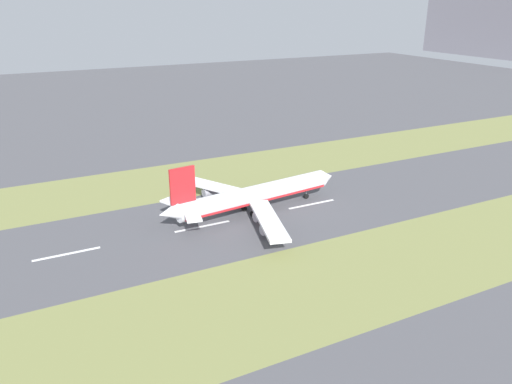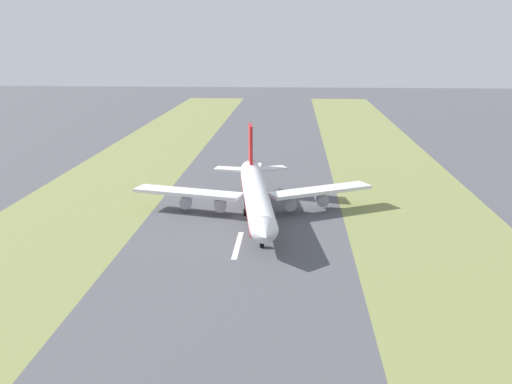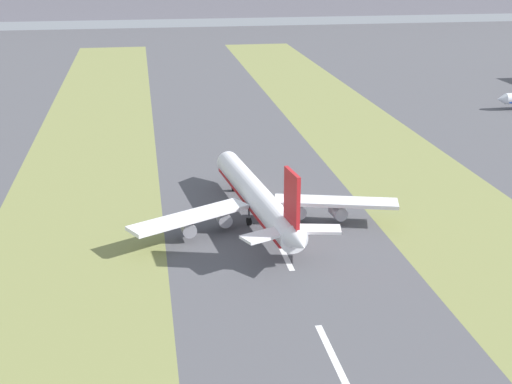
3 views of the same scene
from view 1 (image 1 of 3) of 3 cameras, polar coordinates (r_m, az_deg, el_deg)
The scene contains 7 objects.
ground_plane at distance 162.33m, azimuth -0.10°, elevation -2.73°, with size 800.00×800.00×0.00m, color #4C4C51.
grass_median_west at distance 200.80m, azimuth -5.87°, elevation 1.93°, with size 40.00×600.00×0.01m, color olive.
grass_median_east at distance 128.18m, azimuth 9.09°, elevation -9.98°, with size 40.00×600.00×0.01m, color olive.
centreline_dash_near at distance 148.31m, azimuth -20.80°, elevation -6.65°, with size 1.20×18.00×0.01m, color silver.
centreline_dash_mid at distance 155.74m, azimuth -6.13°, elevation -3.93°, with size 1.20×18.00×0.01m, color silver.
centreline_dash_far at distance 172.39m, azimuth 6.37°, elevation -1.39°, with size 1.20×18.00×0.01m, color silver.
airplane_main_jet at distance 162.09m, azimuth -0.56°, elevation -0.46°, with size 63.66×67.17×20.20m.
Camera 1 is at (132.73, -66.51, 65.66)m, focal length 35.00 mm.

